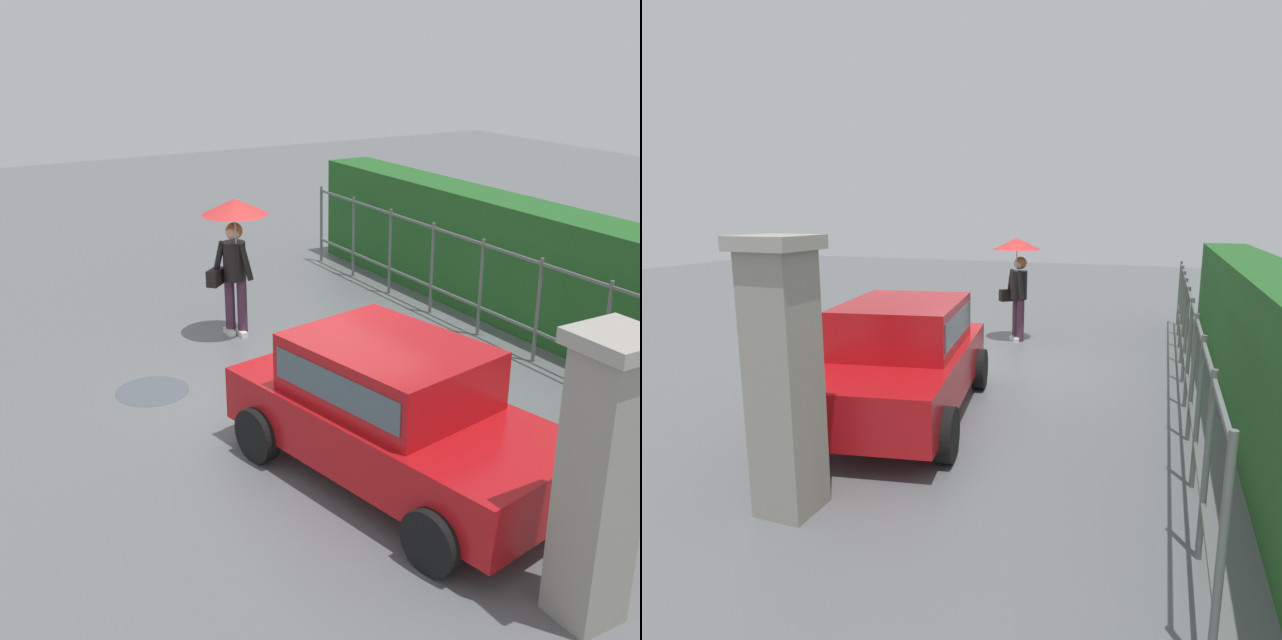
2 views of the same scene
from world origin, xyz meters
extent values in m
plane|color=slate|center=(0.00, 0.00, 0.00)|extent=(40.00, 40.00, 0.00)
cube|color=#B71116|center=(2.40, -0.26, 0.58)|extent=(3.94, 2.28, 0.60)
cube|color=#B71116|center=(2.25, -0.29, 1.18)|extent=(2.13, 1.76, 0.60)
cube|color=#4C5B66|center=(2.25, -0.29, 1.20)|extent=(1.98, 1.75, 0.33)
cylinder|color=black|center=(3.48, 0.79, 0.30)|extent=(0.62, 0.29, 0.60)
cylinder|color=black|center=(3.78, -0.86, 0.30)|extent=(0.62, 0.29, 0.60)
cylinder|color=black|center=(1.02, 0.34, 0.30)|extent=(0.62, 0.29, 0.60)
cylinder|color=black|center=(1.32, -1.31, 0.30)|extent=(0.62, 0.29, 0.60)
cube|color=red|center=(0.47, -0.06, 0.73)|extent=(0.10, 0.21, 0.16)
cube|color=red|center=(0.67, -1.14, 0.73)|extent=(0.10, 0.21, 0.16)
cylinder|color=#47283D|center=(-2.18, 0.15, 0.43)|extent=(0.15, 0.15, 0.86)
cylinder|color=#47283D|center=(-2.33, 0.02, 0.43)|extent=(0.15, 0.15, 0.86)
cube|color=white|center=(-2.14, 0.10, 0.04)|extent=(0.26, 0.10, 0.08)
cube|color=white|center=(-2.29, -0.03, 0.04)|extent=(0.26, 0.10, 0.08)
cylinder|color=black|center=(-2.26, 0.08, 1.15)|extent=(0.34, 0.34, 0.58)
sphere|color=#DBAD89|center=(-2.26, 0.08, 1.58)|extent=(0.22, 0.22, 0.22)
sphere|color=olive|center=(-2.28, 0.10, 1.60)|extent=(0.25, 0.25, 0.25)
cylinder|color=black|center=(-2.04, 0.17, 1.18)|extent=(0.23, 0.22, 0.56)
cylinder|color=black|center=(-2.37, -0.12, 1.18)|extent=(0.23, 0.22, 0.56)
cylinder|color=#B2B2B7|center=(-2.13, 0.06, 1.50)|extent=(0.02, 0.02, 0.77)
cone|color=red|center=(-2.13, 0.06, 1.99)|extent=(0.96, 0.96, 0.23)
cube|color=black|center=(-2.37, -0.18, 0.91)|extent=(0.35, 0.36, 0.24)
cube|color=gray|center=(4.83, -0.15, 1.15)|extent=(0.48, 0.48, 2.30)
cube|color=#9E998E|center=(4.83, -0.15, 2.36)|extent=(0.60, 0.60, 0.12)
cylinder|color=#59605B|center=(-5.07, 3.21, 0.75)|extent=(0.05, 0.05, 1.50)
cylinder|color=#59605B|center=(-3.89, 3.21, 0.75)|extent=(0.05, 0.05, 1.50)
cylinder|color=#59605B|center=(-2.72, 3.21, 0.75)|extent=(0.05, 0.05, 1.50)
cylinder|color=#59605B|center=(-1.54, 3.21, 0.75)|extent=(0.05, 0.05, 1.50)
cylinder|color=#59605B|center=(-0.36, 3.21, 0.75)|extent=(0.05, 0.05, 1.50)
cylinder|color=#59605B|center=(0.81, 3.21, 0.75)|extent=(0.05, 0.05, 1.50)
cylinder|color=#59605B|center=(1.99, 3.21, 0.75)|extent=(0.05, 0.05, 1.50)
cube|color=#59605B|center=(0.23, 3.21, 1.42)|extent=(10.59, 0.03, 0.04)
cube|color=#59605B|center=(0.23, 3.21, 0.45)|extent=(10.59, 0.03, 0.04)
cube|color=#235B23|center=(0.23, 4.12, 0.95)|extent=(11.59, 0.90, 1.90)
cylinder|color=#4C545B|center=(-0.92, -1.73, 0.00)|extent=(0.94, 0.94, 0.00)
camera|label=1|loc=(8.31, -4.59, 4.43)|focal=45.23mm
camera|label=2|loc=(8.48, 2.81, 2.60)|focal=30.58mm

